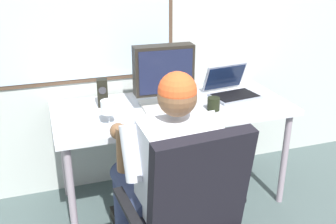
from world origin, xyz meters
The scene contains 8 objects.
desk centered at (0.20, 1.94, 0.68)m, with size 1.60×0.71×0.74m.
office_chair centered at (-0.01, 1.09, 0.56)m, with size 0.62×0.57×1.01m.
person_seated centered at (-0.03, 1.37, 0.62)m, with size 0.55×0.82×1.20m.
crt_monitor centered at (0.14, 1.94, 0.98)m, with size 0.40×0.25×0.42m.
laptop centered at (0.67, 2.02, 0.80)m, with size 0.37×0.34×0.21m.
wine_glass centered at (-0.26, 1.78, 0.84)m, with size 0.09×0.09×0.15m.
desk_speaker centered at (-0.25, 2.08, 0.84)m, with size 0.08×0.08×0.19m.
coffee_mug centered at (0.43, 1.78, 0.79)m, with size 0.08×0.08×0.09m.
Camera 1 is at (-0.61, -0.39, 1.71)m, focal length 41.72 mm.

